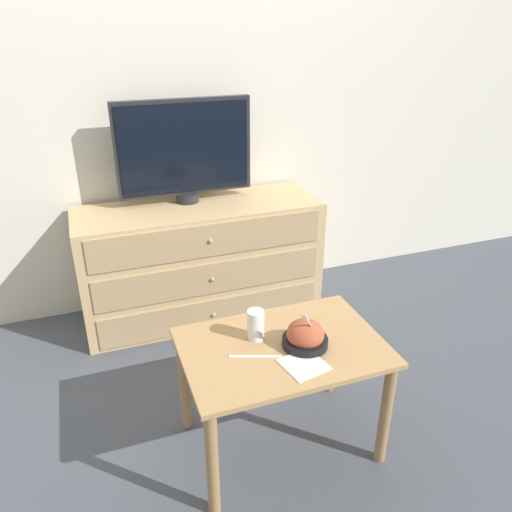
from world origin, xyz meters
The scene contains 9 objects.
ground_plane centered at (0.00, 0.00, 0.00)m, with size 12.00×12.00×0.00m, color #474C56.
wall_back centered at (0.00, 0.03, 1.30)m, with size 12.00×0.05×2.60m.
dresser centered at (-0.05, -0.25, 0.33)m, with size 1.32×0.46×0.66m.
tv centered at (-0.08, -0.16, 0.95)m, with size 0.72×0.12×0.54m.
coffee_table centered at (0.00, -1.33, 0.40)m, with size 0.75×0.51×0.48m.
takeout_bowl centered at (0.08, -1.35, 0.52)m, with size 0.17×0.17×0.17m.
drink_cup centered at (-0.08, -1.25, 0.53)m, with size 0.06×0.06×0.12m.
napkin centered at (0.03, -1.46, 0.48)m, with size 0.17×0.17×0.00m.
knife centered at (-0.12, -1.36, 0.49)m, with size 0.18×0.08×0.01m.
Camera 1 is at (-0.61, -2.72, 1.59)m, focal length 35.00 mm.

